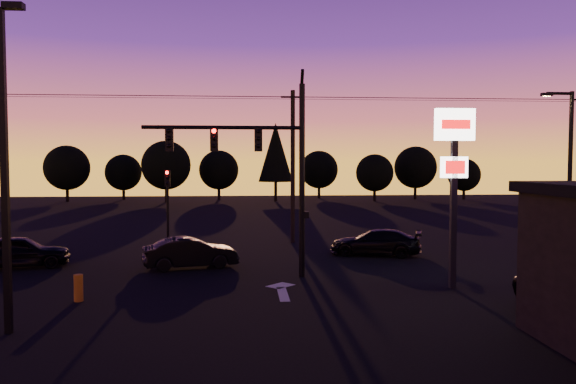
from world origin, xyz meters
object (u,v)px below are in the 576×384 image
at_px(pylon_sign, 454,159).
at_px(car_left, 19,251).
at_px(bollard, 78,288).
at_px(car_right, 376,242).
at_px(streetlight, 568,170).
at_px(car_mid, 190,253).
at_px(secondary_signal, 168,198).
at_px(traffic_signal_mast, 263,159).
at_px(parking_lot_light, 4,145).

height_order(pylon_sign, car_left, pylon_sign).
distance_m(bollard, car_right, 15.10).
height_order(streetlight, car_right, streetlight).
relative_size(streetlight, car_mid, 1.90).
distance_m(secondary_signal, streetlight, 19.89).
bearing_deg(bollard, secondary_signal, 81.70).
xyz_separation_m(traffic_signal_mast, pylon_sign, (7.10, -2.49, -0.02)).
xyz_separation_m(car_left, car_right, (16.92, 2.05, -0.07)).
bearing_deg(traffic_signal_mast, secondary_signal, 123.19).
xyz_separation_m(pylon_sign, car_right, (-1.16, 7.59, -4.24)).
bearing_deg(car_right, streetlight, 83.61).
bearing_deg(car_left, car_mid, -109.43).
distance_m(traffic_signal_mast, secondary_signal, 9.19).
bearing_deg(parking_lot_light, streetlight, 21.65).
bearing_deg(car_right, traffic_signal_mast, -31.84).
height_order(traffic_signal_mast, car_left, traffic_signal_mast).
xyz_separation_m(secondary_signal, streetlight, (18.91, -5.99, 1.56)).
height_order(parking_lot_light, car_right, parking_lot_light).
xyz_separation_m(bollard, car_mid, (3.28, 5.80, 0.23)).
distance_m(traffic_signal_mast, car_left, 12.14).
distance_m(secondary_signal, car_right, 11.32).
relative_size(parking_lot_light, car_left, 2.10).
bearing_deg(car_right, parking_lot_light, -30.27).
distance_m(parking_lot_light, car_mid, 11.20).
height_order(streetlight, car_mid, streetlight).
bearing_deg(bollard, streetlight, 13.62).
bearing_deg(secondary_signal, traffic_signal_mast, -56.81).
distance_m(car_left, car_right, 17.05).
height_order(secondary_signal, car_mid, secondary_signal).
xyz_separation_m(streetlight, bollard, (-20.51, -4.97, -3.96)).
relative_size(traffic_signal_mast, car_left, 1.97).
xyz_separation_m(traffic_signal_mast, parking_lot_light, (-7.40, -6.99, 0.33)).
bearing_deg(car_mid, pylon_sign, -129.64).
bearing_deg(streetlight, car_right, 156.04).
distance_m(secondary_signal, car_left, 7.83).
distance_m(bollard, car_mid, 6.67).
height_order(traffic_signal_mast, car_mid, traffic_signal_mast).
bearing_deg(traffic_signal_mast, bollard, -151.95).
distance_m(secondary_signal, pylon_sign, 15.75).
relative_size(parking_lot_light, streetlight, 1.14).
relative_size(parking_lot_light, pylon_sign, 1.34).
xyz_separation_m(secondary_signal, car_left, (-6.08, -4.45, -2.12)).
bearing_deg(traffic_signal_mast, pylon_sign, -19.36).
xyz_separation_m(secondary_signal, bollard, (-1.60, -10.96, -2.40)).
distance_m(parking_lot_light, streetlight, 23.05).
relative_size(secondary_signal, car_left, 1.00).
height_order(secondary_signal, car_left, secondary_signal).
distance_m(secondary_signal, parking_lot_light, 14.90).
relative_size(car_left, car_mid, 1.04).
relative_size(streetlight, bollard, 8.59).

